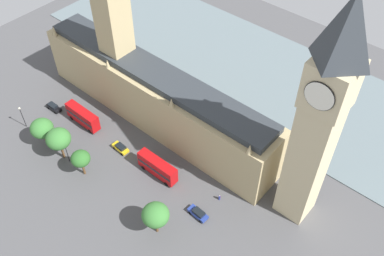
{
  "coord_description": "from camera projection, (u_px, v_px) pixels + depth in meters",
  "views": [
    {
      "loc": [
        52.43,
        58.69,
        79.86
      ],
      "look_at": [
        1.0,
        14.54,
        8.96
      ],
      "focal_mm": 39.9,
      "sensor_mm": 36.0,
      "label": 1
    }
  ],
  "objects": [
    {
      "name": "pedestrian_leading",
      "position": [
        219.0,
        198.0,
        94.73
      ],
      "size": [
        0.54,
        0.43,
        1.55
      ],
      "rotation": [
        0.0,
        0.0,
        1.57
      ],
      "color": "navy",
      "rests_on": "ground"
    },
    {
      "name": "car_blue_opposite_hall",
      "position": [
        198.0,
        213.0,
        91.7
      ],
      "size": [
        2.17,
        4.83,
        1.74
      ],
      "rotation": [
        0.0,
        0.0,
        3.09
      ],
      "color": "navy",
      "rests_on": "ground"
    },
    {
      "name": "car_black_corner",
      "position": [
        54.0,
        107.0,
        114.66
      ],
      "size": [
        1.94,
        4.63,
        1.74
      ],
      "rotation": [
        0.0,
        0.0,
        0.03
      ],
      "color": "black",
      "rests_on": "ground"
    },
    {
      "name": "ground_plane",
      "position": [
        152.0,
        123.0,
        111.63
      ],
      "size": [
        141.64,
        141.64,
        0.0
      ],
      "primitive_type": "plane",
      "color": "#4C4C4F"
    },
    {
      "name": "clock_tower",
      "position": [
        320.0,
        119.0,
        74.16
      ],
      "size": [
        7.64,
        7.64,
        52.84
      ],
      "color": "#CCBA8E",
      "rests_on": "ground"
    },
    {
      "name": "street_lamp_slot_10",
      "position": [
        21.0,
        114.0,
        107.51
      ],
      "size": [
        0.56,
        0.56,
        6.75
      ],
      "color": "black",
      "rests_on": "ground"
    },
    {
      "name": "plane_tree_midblock",
      "position": [
        81.0,
        159.0,
        96.4
      ],
      "size": [
        4.44,
        4.44,
        7.31
      ],
      "color": "brown",
      "rests_on": "ground"
    },
    {
      "name": "double_decker_bus_trailing",
      "position": [
        157.0,
        167.0,
        98.24
      ],
      "size": [
        2.7,
        10.52,
        4.75
      ],
      "rotation": [
        0.0,
        0.0,
        0.01
      ],
      "color": "#B20C0F",
      "rests_on": "ground"
    },
    {
      "name": "plane_tree_near_tower",
      "position": [
        42.0,
        128.0,
        102.64
      ],
      "size": [
        5.6,
        5.6,
        8.02
      ],
      "color": "brown",
      "rests_on": "ground"
    },
    {
      "name": "car_yellow_cab_under_trees",
      "position": [
        121.0,
        148.0,
        104.62
      ],
      "size": [
        2.08,
        4.62,
        1.74
      ],
      "rotation": [
        0.0,
        0.0,
        3.1
      ],
      "color": "gold",
      "rests_on": "ground"
    },
    {
      "name": "street_lamp_slot_11",
      "position": [
        66.0,
        149.0,
        99.79
      ],
      "size": [
        0.56,
        0.56,
        6.09
      ],
      "color": "black",
      "rests_on": "ground"
    },
    {
      "name": "plane_tree_by_river_gate",
      "position": [
        58.0,
        139.0,
        99.08
      ],
      "size": [
        5.85,
        5.85,
        9.01
      ],
      "color": "brown",
      "rests_on": "ground"
    },
    {
      "name": "double_decker_bus_far_end",
      "position": [
        83.0,
        116.0,
        109.74
      ],
      "size": [
        2.66,
        10.5,
        4.75
      ],
      "rotation": [
        0.0,
        0.0,
        3.14
      ],
      "color": "#B20C0F",
      "rests_on": "ground"
    },
    {
      "name": "plane_tree_kerbside",
      "position": [
        156.0,
        215.0,
        85.34
      ],
      "size": [
        5.68,
        5.68,
        8.57
      ],
      "color": "brown",
      "rests_on": "ground"
    },
    {
      "name": "parliament_building",
      "position": [
        152.0,
        91.0,
        106.72
      ],
      "size": [
        11.47,
        69.86,
        35.24
      ],
      "color": "tan",
      "rests_on": "ground"
    },
    {
      "name": "river_thames",
      "position": [
        233.0,
        61.0,
        130.0
      ],
      "size": [
        41.26,
        127.48,
        0.25
      ],
      "primitive_type": "cube",
      "color": "slate",
      "rests_on": "ground"
    }
  ]
}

